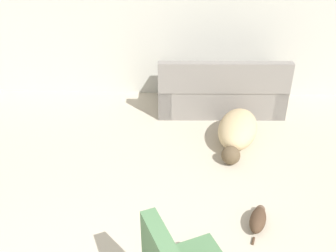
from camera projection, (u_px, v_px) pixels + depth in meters
name	position (u px, v px, depth m)	size (l,w,h in m)	color
wall_back	(142.00, 14.00, 5.87)	(7.38, 0.06, 2.68)	beige
couch	(220.00, 93.00, 5.82)	(1.94, 0.87, 0.90)	gray
dog	(237.00, 130.00, 5.02)	(0.74, 1.34, 0.41)	tan
cat	(258.00, 219.00, 3.75)	(0.26, 0.51, 0.17)	#473323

